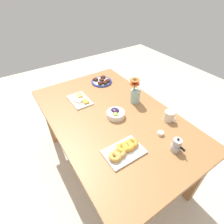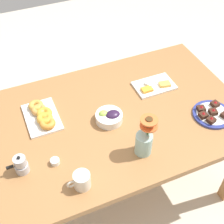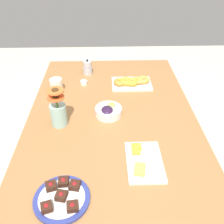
{
  "view_description": "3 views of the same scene",
  "coord_description": "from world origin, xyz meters",
  "px_view_note": "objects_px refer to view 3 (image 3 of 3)",
  "views": [
    {
      "loc": [
        0.98,
        -0.65,
        1.75
      ],
      "look_at": [
        0.0,
        0.0,
        0.78
      ],
      "focal_mm": 28.0,
      "sensor_mm": 36.0,
      "label": 1
    },
    {
      "loc": [
        0.5,
        1.17,
        2.08
      ],
      "look_at": [
        0.0,
        0.0,
        0.78
      ],
      "focal_mm": 50.0,
      "sensor_mm": 36.0,
      "label": 2
    },
    {
      "loc": [
        -1.18,
        0.04,
        1.64
      ],
      "look_at": [
        0.0,
        0.0,
        0.78
      ],
      "focal_mm": 40.0,
      "sensor_mm": 36.0,
      "label": 3
    }
  ],
  "objects_px": {
    "jam_cup_honey": "(84,82)",
    "dessert_plate": "(62,198)",
    "dining_table": "(112,128)",
    "flower_vase": "(58,112)",
    "grape_bowl": "(108,111)",
    "moka_pot": "(88,68)",
    "croissant_platter": "(131,82)",
    "coffee_mug": "(56,85)",
    "cheese_platter": "(144,161)"
  },
  "relations": [
    {
      "from": "jam_cup_honey",
      "to": "dessert_plate",
      "type": "height_order",
      "value": "dessert_plate"
    },
    {
      "from": "dining_table",
      "to": "flower_vase",
      "type": "xyz_separation_m",
      "value": [
        -0.05,
        0.3,
        0.17
      ]
    },
    {
      "from": "grape_bowl",
      "to": "moka_pot",
      "type": "bearing_deg",
      "value": 15.36
    },
    {
      "from": "dining_table",
      "to": "croissant_platter",
      "type": "relative_size",
      "value": 5.69
    },
    {
      "from": "dining_table",
      "to": "flower_vase",
      "type": "height_order",
      "value": "flower_vase"
    },
    {
      "from": "moka_pot",
      "to": "croissant_platter",
      "type": "bearing_deg",
      "value": -120.06
    },
    {
      "from": "dining_table",
      "to": "jam_cup_honey",
      "type": "bearing_deg",
      "value": 25.33
    },
    {
      "from": "flower_vase",
      "to": "dining_table",
      "type": "bearing_deg",
      "value": -79.78
    },
    {
      "from": "jam_cup_honey",
      "to": "moka_pot",
      "type": "bearing_deg",
      "value": -7.26
    },
    {
      "from": "dessert_plate",
      "to": "moka_pot",
      "type": "bearing_deg",
      "value": -2.76
    },
    {
      "from": "jam_cup_honey",
      "to": "moka_pot",
      "type": "xyz_separation_m",
      "value": [
        0.16,
        -0.02,
        0.03
      ]
    },
    {
      "from": "coffee_mug",
      "to": "grape_bowl",
      "type": "xyz_separation_m",
      "value": [
        -0.29,
        -0.35,
        -0.02
      ]
    },
    {
      "from": "dining_table",
      "to": "moka_pot",
      "type": "relative_size",
      "value": 13.45
    },
    {
      "from": "grape_bowl",
      "to": "croissant_platter",
      "type": "xyz_separation_m",
      "value": [
        0.36,
        -0.17,
        -0.01
      ]
    },
    {
      "from": "dining_table",
      "to": "croissant_platter",
      "type": "bearing_deg",
      "value": -21.59
    },
    {
      "from": "coffee_mug",
      "to": "cheese_platter",
      "type": "xyz_separation_m",
      "value": [
        -0.68,
        -0.51,
        -0.04
      ]
    },
    {
      "from": "coffee_mug",
      "to": "cheese_platter",
      "type": "distance_m",
      "value": 0.85
    },
    {
      "from": "cheese_platter",
      "to": "jam_cup_honey",
      "type": "distance_m",
      "value": 0.83
    },
    {
      "from": "jam_cup_honey",
      "to": "flower_vase",
      "type": "relative_size",
      "value": 0.2
    },
    {
      "from": "dining_table",
      "to": "dessert_plate",
      "type": "xyz_separation_m",
      "value": [
        -0.55,
        0.22,
        0.1
      ]
    },
    {
      "from": "coffee_mug",
      "to": "moka_pot",
      "type": "xyz_separation_m",
      "value": [
        0.25,
        -0.2,
        0.0
      ]
    },
    {
      "from": "flower_vase",
      "to": "cheese_platter",
      "type": "bearing_deg",
      "value": -124.77
    },
    {
      "from": "dining_table",
      "to": "cheese_platter",
      "type": "xyz_separation_m",
      "value": [
        -0.36,
        -0.14,
        0.1
      ]
    },
    {
      "from": "dining_table",
      "to": "coffee_mug",
      "type": "relative_size",
      "value": 13.42
    },
    {
      "from": "croissant_platter",
      "to": "jam_cup_honey",
      "type": "xyz_separation_m",
      "value": [
        0.02,
        0.34,
        -0.01
      ]
    },
    {
      "from": "coffee_mug",
      "to": "dessert_plate",
      "type": "bearing_deg",
      "value": -170.38
    },
    {
      "from": "dining_table",
      "to": "grape_bowl",
      "type": "distance_m",
      "value": 0.12
    },
    {
      "from": "cheese_platter",
      "to": "moka_pot",
      "type": "bearing_deg",
      "value": 18.51
    },
    {
      "from": "croissant_platter",
      "to": "flower_vase",
      "type": "relative_size",
      "value": 1.16
    },
    {
      "from": "dining_table",
      "to": "moka_pot",
      "type": "distance_m",
      "value": 0.61
    },
    {
      "from": "dessert_plate",
      "to": "cheese_platter",
      "type": "bearing_deg",
      "value": -62.08
    },
    {
      "from": "croissant_platter",
      "to": "jam_cup_honey",
      "type": "distance_m",
      "value": 0.34
    },
    {
      "from": "grape_bowl",
      "to": "dessert_plate",
      "type": "bearing_deg",
      "value": 160.7
    },
    {
      "from": "cheese_platter",
      "to": "flower_vase",
      "type": "distance_m",
      "value": 0.54
    },
    {
      "from": "croissant_platter",
      "to": "moka_pot",
      "type": "xyz_separation_m",
      "value": [
        0.18,
        0.32,
        0.03
      ]
    },
    {
      "from": "dining_table",
      "to": "coffee_mug",
      "type": "xyz_separation_m",
      "value": [
        0.32,
        0.37,
        0.13
      ]
    },
    {
      "from": "grape_bowl",
      "to": "croissant_platter",
      "type": "bearing_deg",
      "value": -25.75
    },
    {
      "from": "croissant_platter",
      "to": "dessert_plate",
      "type": "height_order",
      "value": "dessert_plate"
    },
    {
      "from": "jam_cup_honey",
      "to": "cheese_platter",
      "type": "bearing_deg",
      "value": -156.51
    },
    {
      "from": "dining_table",
      "to": "moka_pot",
      "type": "bearing_deg",
      "value": 16.64
    },
    {
      "from": "grape_bowl",
      "to": "jam_cup_honey",
      "type": "xyz_separation_m",
      "value": [
        0.38,
        0.17,
        -0.01
      ]
    },
    {
      "from": "jam_cup_honey",
      "to": "dessert_plate",
      "type": "relative_size",
      "value": 0.21
    },
    {
      "from": "croissant_platter",
      "to": "cheese_platter",
      "type": "bearing_deg",
      "value": 179.22
    },
    {
      "from": "coffee_mug",
      "to": "moka_pot",
      "type": "relative_size",
      "value": 1.0
    },
    {
      "from": "coffee_mug",
      "to": "jam_cup_honey",
      "type": "distance_m",
      "value": 0.2
    },
    {
      "from": "jam_cup_honey",
      "to": "flower_vase",
      "type": "bearing_deg",
      "value": 166.5
    },
    {
      "from": "grape_bowl",
      "to": "moka_pot",
      "type": "xyz_separation_m",
      "value": [
        0.54,
        0.15,
        0.02
      ]
    },
    {
      "from": "coffee_mug",
      "to": "cheese_platter",
      "type": "bearing_deg",
      "value": -142.92
    },
    {
      "from": "croissant_platter",
      "to": "dining_table",
      "type": "bearing_deg",
      "value": 158.41
    },
    {
      "from": "coffee_mug",
      "to": "jam_cup_honey",
      "type": "height_order",
      "value": "coffee_mug"
    }
  ]
}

